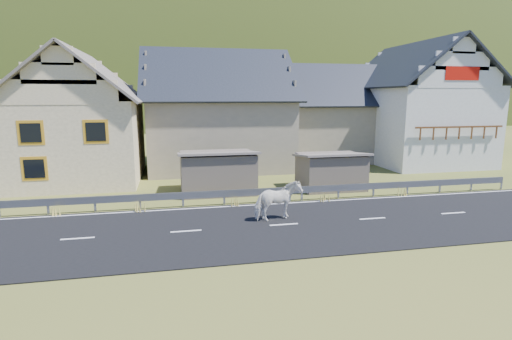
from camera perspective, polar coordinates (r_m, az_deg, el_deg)
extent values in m
plane|color=#44511E|center=(16.73, 4.00, -7.92)|extent=(160.00, 160.00, 0.00)
cube|color=black|center=(16.72, 4.00, -7.85)|extent=(60.00, 7.00, 0.04)
cube|color=silver|center=(16.71, 4.00, -7.77)|extent=(60.00, 6.60, 0.01)
cube|color=#93969B|center=(19.99, 1.13, -3.09)|extent=(28.00, 0.08, 0.34)
cube|color=#93969B|center=(20.37, -27.57, -4.72)|extent=(0.10, 0.06, 0.70)
cube|color=#93969B|center=(19.91, -22.01, -4.62)|extent=(0.10, 0.06, 0.70)
cube|color=#93969B|center=(19.65, -16.25, -4.46)|extent=(0.10, 0.06, 0.70)
cube|color=#93969B|center=(19.58, -10.39, -4.25)|extent=(0.10, 0.06, 0.70)
cube|color=#93969B|center=(19.73, -4.57, -4.00)|extent=(0.10, 0.06, 0.70)
cube|color=#93969B|center=(20.07, 1.12, -3.72)|extent=(0.10, 0.06, 0.70)
cube|color=#93969B|center=(20.60, 6.55, -3.41)|extent=(0.10, 0.06, 0.70)
cube|color=#93969B|center=(21.31, 11.67, -3.10)|extent=(0.10, 0.06, 0.70)
cube|color=#93969B|center=(22.17, 16.42, -2.78)|extent=(0.10, 0.06, 0.70)
cube|color=#93969B|center=(23.18, 20.79, -2.48)|extent=(0.10, 0.06, 0.70)
cube|color=#93969B|center=(24.30, 24.77, -2.18)|extent=(0.10, 0.06, 0.70)
cube|color=#93969B|center=(25.54, 28.38, -1.91)|extent=(0.10, 0.06, 0.70)
cube|color=#93969B|center=(26.87, 31.64, -1.65)|extent=(0.10, 0.06, 0.70)
cube|color=#6F6154|center=(22.28, -5.53, -0.36)|extent=(4.30, 3.30, 2.40)
cube|color=#6F6154|center=(23.43, 10.62, -0.21)|extent=(3.80, 2.90, 2.20)
cube|color=#FFE6B5|center=(27.96, -23.47, 3.93)|extent=(7.00, 9.00, 5.00)
cube|color=#C78A1C|center=(23.94, -29.49, 4.64)|extent=(1.30, 0.12, 1.30)
cube|color=#C78A1C|center=(23.18, -21.91, 5.09)|extent=(1.30, 0.12, 1.30)
cube|color=#C78A1C|center=(24.16, -29.09, 0.17)|extent=(1.30, 0.12, 1.30)
cube|color=gray|center=(29.77, -27.33, 11.82)|extent=(0.70, 0.70, 2.40)
cube|color=gray|center=(30.57, -5.51, 5.23)|extent=(10.00, 9.00, 5.00)
cube|color=gray|center=(35.05, 10.65, 5.44)|extent=(9.00, 8.00, 4.60)
cube|color=silver|center=(35.17, 21.71, 6.04)|extent=(8.00, 10.00, 6.00)
cube|color=#B80F06|center=(31.07, 27.40, 12.15)|extent=(2.60, 0.06, 0.90)
cube|color=brown|center=(30.93, 27.10, 5.50)|extent=(6.80, 0.12, 0.12)
ellipsoid|color=#223812|center=(197.10, -9.10, 2.98)|extent=(440.00, 280.00, 260.00)
imported|color=white|center=(17.08, 3.15, -4.42)|extent=(1.37, 2.16, 1.69)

